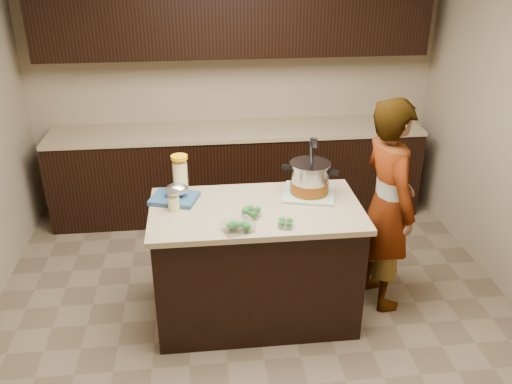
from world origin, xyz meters
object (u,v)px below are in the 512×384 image
at_px(stock_pot, 310,180).
at_px(lemonade_pitcher, 180,176).
at_px(island, 256,263).
at_px(person, 388,205).

xyz_separation_m(stock_pot, lemonade_pitcher, (-0.92, 0.13, 0.02)).
relative_size(island, person, 0.90).
bearing_deg(stock_pot, person, 17.51).
distance_m(lemonade_pitcher, person, 1.52).
bearing_deg(island, lemonade_pitcher, 149.86).
height_order(stock_pot, person, person).
xyz_separation_m(island, lemonade_pitcher, (-0.51, 0.30, 0.58)).
distance_m(stock_pot, lemonade_pitcher, 0.93).
height_order(island, stock_pot, stock_pot).
height_order(island, lemonade_pitcher, lemonade_pitcher).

